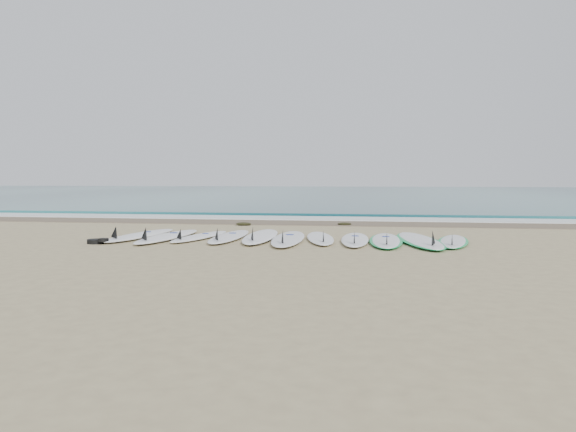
# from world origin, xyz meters

# --- Properties ---
(ground) EXTENTS (120.00, 120.00, 0.00)m
(ground) POSITION_xyz_m (0.00, 0.00, 0.00)
(ground) COLOR tan
(ocean) EXTENTS (120.00, 55.00, 0.03)m
(ocean) POSITION_xyz_m (0.00, 32.50, 0.01)
(ocean) COLOR #1F5D64
(ocean) RESTS_ON ground
(wet_sand_band) EXTENTS (120.00, 1.80, 0.01)m
(wet_sand_band) POSITION_xyz_m (0.00, 4.10, 0.01)
(wet_sand_band) COLOR brown
(wet_sand_band) RESTS_ON ground
(foam_band) EXTENTS (120.00, 1.40, 0.04)m
(foam_band) POSITION_xyz_m (0.00, 5.50, 0.02)
(foam_band) COLOR silver
(foam_band) RESTS_ON ground
(wave_crest) EXTENTS (120.00, 1.00, 0.10)m
(wave_crest) POSITION_xyz_m (0.00, 7.00, 0.05)
(wave_crest) COLOR #1F5D64
(wave_crest) RESTS_ON ground
(surfboard_0) EXTENTS (0.81, 2.73, 0.34)m
(surfboard_0) POSITION_xyz_m (-3.13, -0.11, 0.06)
(surfboard_0) COLOR white
(surfboard_0) RESTS_ON ground
(surfboard_1) EXTENTS (0.73, 2.81, 0.36)m
(surfboard_1) POSITION_xyz_m (-2.48, -0.27, 0.06)
(surfboard_1) COLOR white
(surfboard_1) RESTS_ON ground
(surfboard_2) EXTENTS (0.83, 2.37, 0.30)m
(surfboard_2) POSITION_xyz_m (-1.86, -0.09, 0.05)
(surfboard_2) COLOR white
(surfboard_2) RESTS_ON ground
(surfboard_3) EXTENTS (0.59, 2.64, 0.34)m
(surfboard_3) POSITION_xyz_m (-1.25, -0.06, 0.06)
(surfboard_3) COLOR white
(surfboard_3) RESTS_ON ground
(surfboard_4) EXTENTS (0.78, 2.92, 0.37)m
(surfboard_4) POSITION_xyz_m (-0.62, 0.03, 0.06)
(surfboard_4) COLOR white
(surfboard_4) RESTS_ON ground
(surfboard_5) EXTENTS (0.77, 2.89, 0.37)m
(surfboard_5) POSITION_xyz_m (-0.00, -0.29, 0.06)
(surfboard_5) COLOR white
(surfboard_5) RESTS_ON ground
(surfboard_6) EXTENTS (0.90, 2.49, 0.31)m
(surfboard_6) POSITION_xyz_m (0.60, -0.02, 0.05)
(surfboard_6) COLOR white
(surfboard_6) RESTS_ON ground
(surfboard_7) EXTENTS (0.59, 2.53, 0.32)m
(surfboard_7) POSITION_xyz_m (1.28, -0.17, 0.06)
(surfboard_7) COLOR white
(surfboard_7) RESTS_ON ground
(surfboard_8) EXTENTS (0.63, 2.60, 0.33)m
(surfboard_8) POSITION_xyz_m (1.87, -0.19, 0.05)
(surfboard_8) COLOR white
(surfboard_8) RESTS_ON ground
(surfboard_9) EXTENTS (1.10, 2.99, 0.37)m
(surfboard_9) POSITION_xyz_m (2.50, -0.14, 0.06)
(surfboard_9) COLOR white
(surfboard_9) RESTS_ON ground
(surfboard_10) EXTENTS (0.89, 2.37, 0.29)m
(surfboard_10) POSITION_xyz_m (3.11, -0.10, 0.04)
(surfboard_10) COLOR white
(surfboard_10) RESTS_ON ground
(seaweed_near) EXTENTS (0.40, 0.31, 0.08)m
(seaweed_near) POSITION_xyz_m (-1.71, 3.10, 0.04)
(seaweed_near) COLOR black
(seaweed_near) RESTS_ON ground
(seaweed_far) EXTENTS (0.36, 0.28, 0.07)m
(seaweed_far) POSITION_xyz_m (0.86, 3.56, 0.03)
(seaweed_far) COLOR black
(seaweed_far) RESTS_ON ground
(leash_coil) EXTENTS (0.46, 0.36, 0.11)m
(leash_coil) POSITION_xyz_m (-3.47, -1.20, 0.05)
(leash_coil) COLOR black
(leash_coil) RESTS_ON ground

